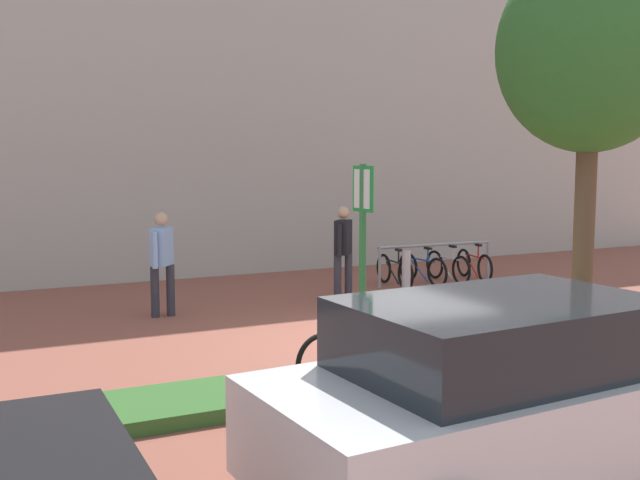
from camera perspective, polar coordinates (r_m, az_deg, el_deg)
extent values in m
plane|color=brown|center=(10.79, 4.34, -7.81)|extent=(60.00, 60.00, 0.00)
cube|color=#B2ADA3|center=(17.28, -8.00, 14.23)|extent=(28.00, 1.20, 10.00)
cube|color=#336028|center=(9.25, 6.70, -9.77)|extent=(7.00, 1.10, 0.16)
cylinder|color=brown|center=(10.90, 19.20, 0.14)|extent=(0.28, 0.28, 3.05)
ellipsoid|color=#2D6628|center=(10.93, 19.71, 13.38)|extent=(2.49, 2.49, 2.74)
cylinder|color=#2D7238|center=(8.66, 3.21, -2.73)|extent=(0.08, 0.08, 2.55)
cube|color=#198C33|center=(8.56, 3.25, 3.86)|extent=(0.07, 0.36, 0.52)
cube|color=white|center=(8.56, 3.25, 3.86)|extent=(0.07, 0.30, 0.44)
torus|color=black|center=(8.65, -0.07, -9.16)|extent=(0.66, 0.21, 0.66)
torus|color=black|center=(9.30, 4.86, -8.06)|extent=(0.66, 0.21, 0.66)
cylinder|color=#1E7233|center=(8.91, 2.50, -7.23)|extent=(0.82, 0.23, 0.04)
cylinder|color=#1E7233|center=(9.04, 2.97, -8.69)|extent=(0.60, 0.18, 0.44)
cylinder|color=#1E7233|center=(8.77, 1.60, -6.65)|extent=(0.04, 0.04, 0.28)
cube|color=black|center=(8.73, 1.60, -5.63)|extent=(0.21, 0.12, 0.05)
cylinder|color=#1E7233|center=(9.11, 4.33, -5.26)|extent=(0.14, 0.42, 0.04)
cylinder|color=#99999E|center=(15.16, 4.51, -2.09)|extent=(0.06, 0.06, 0.80)
cylinder|color=#99999E|center=(16.53, 12.50, -1.51)|extent=(0.06, 0.06, 0.80)
cylinder|color=#99999E|center=(15.75, 8.70, -0.35)|extent=(2.60, 0.16, 0.06)
torus|color=black|center=(14.90, 6.45, -2.64)|extent=(0.09, 0.61, 0.61)
torus|color=black|center=(15.72, 4.82, -2.14)|extent=(0.09, 0.61, 0.61)
cylinder|color=black|center=(15.28, 5.62, -1.63)|extent=(0.08, 0.77, 0.03)
cylinder|color=black|center=(15.40, 5.45, -2.45)|extent=(0.07, 0.56, 0.40)
cylinder|color=black|center=(15.12, 5.92, -1.30)|extent=(0.03, 0.03, 0.26)
cube|color=black|center=(15.10, 5.93, -0.75)|extent=(0.08, 0.19, 0.05)
cylinder|color=black|center=(15.56, 5.02, -0.59)|extent=(0.39, 0.06, 0.04)
torus|color=black|center=(15.28, 8.81, -2.45)|extent=(0.12, 0.61, 0.61)
torus|color=black|center=(16.00, 6.63, -2.01)|extent=(0.12, 0.61, 0.61)
cylinder|color=#194CA5|center=(15.61, 7.71, -1.49)|extent=(0.11, 0.77, 0.03)
cylinder|color=#194CA5|center=(15.71, 7.48, -2.29)|extent=(0.09, 0.56, 0.40)
cylinder|color=#194CA5|center=(15.46, 8.11, -1.16)|extent=(0.03, 0.03, 0.26)
cube|color=black|center=(15.44, 8.12, -0.62)|extent=(0.09, 0.19, 0.05)
cylinder|color=#194CA5|center=(15.85, 6.91, -0.48)|extent=(0.39, 0.08, 0.04)
torus|color=black|center=(15.66, 10.56, -2.26)|extent=(0.06, 0.61, 0.61)
torus|color=black|center=(16.41, 8.61, -1.83)|extent=(0.06, 0.61, 0.61)
cylinder|color=silver|center=(16.01, 9.58, -1.32)|extent=(0.04, 0.77, 0.03)
cylinder|color=silver|center=(16.11, 9.37, -2.10)|extent=(0.04, 0.56, 0.40)
cylinder|color=silver|center=(15.85, 9.94, -1.00)|extent=(0.03, 0.03, 0.26)
cube|color=black|center=(15.84, 9.95, -0.47)|extent=(0.07, 0.18, 0.05)
cylinder|color=silver|center=(16.26, 8.86, -0.34)|extent=(0.39, 0.04, 0.04)
torus|color=black|center=(15.98, 12.30, -2.13)|extent=(0.15, 0.61, 0.61)
torus|color=black|center=(16.79, 10.74, -1.68)|extent=(0.15, 0.61, 0.61)
cylinder|color=red|center=(16.35, 11.52, -1.20)|extent=(0.15, 0.77, 0.03)
cylinder|color=red|center=(16.47, 11.35, -1.96)|extent=(0.12, 0.56, 0.40)
cylinder|color=red|center=(16.19, 11.81, -0.89)|extent=(0.03, 0.03, 0.26)
cube|color=black|center=(16.17, 11.82, -0.37)|extent=(0.10, 0.19, 0.05)
cylinder|color=red|center=(16.64, 10.95, -0.22)|extent=(0.39, 0.10, 0.04)
cylinder|color=#ADADB2|center=(14.05, 6.50, -2.59)|extent=(0.16, 0.16, 0.90)
cylinder|color=#2D2D38|center=(13.74, 1.33, -2.86)|extent=(0.14, 0.14, 0.85)
cylinder|color=#2D2D38|center=(13.88, 2.15, -2.78)|extent=(0.14, 0.14, 0.85)
cube|color=black|center=(13.71, 1.75, 0.21)|extent=(0.45, 0.46, 0.62)
cylinder|color=black|center=(13.46, 1.47, -0.04)|extent=(0.09, 0.09, 0.59)
cylinder|color=black|center=(13.96, 2.02, 0.20)|extent=(0.09, 0.09, 0.59)
sphere|color=tan|center=(13.67, 1.76, 2.09)|extent=(0.22, 0.22, 0.22)
cylinder|color=#2D2D38|center=(12.68, -12.30, -3.81)|extent=(0.14, 0.14, 0.85)
cylinder|color=#2D2D38|center=(12.76, -11.16, -3.72)|extent=(0.14, 0.14, 0.85)
cube|color=#8CB2E5|center=(12.61, -11.81, -0.48)|extent=(0.44, 0.46, 0.62)
cylinder|color=#8CB2E5|center=(12.38, -12.31, -0.76)|extent=(0.09, 0.09, 0.59)
cylinder|color=#8CB2E5|center=(12.85, -11.32, -0.48)|extent=(0.09, 0.09, 0.59)
sphere|color=tan|center=(12.56, -11.85, 1.56)|extent=(0.22, 0.22, 0.22)
cube|color=silver|center=(6.46, 14.58, -12.36)|extent=(4.41, 2.07, 0.76)
cube|color=#1E2328|center=(6.15, 13.40, -6.90)|extent=(2.50, 1.73, 0.56)
cylinder|color=black|center=(8.14, 17.61, -10.55)|extent=(0.65, 0.26, 0.64)
cylinder|color=black|center=(6.43, -1.17, -14.91)|extent=(0.65, 0.26, 0.64)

